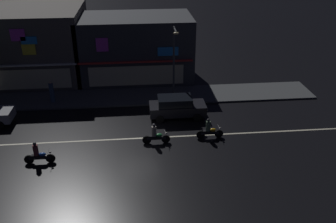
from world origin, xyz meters
name	(u,v)px	position (x,y,z in m)	size (l,w,h in m)	color
ground_plane	(140,138)	(0.00, 0.00, 0.00)	(140.00, 140.00, 0.00)	black
lane_divider_stripe	(140,138)	(0.00, 0.00, 0.01)	(29.16, 0.16, 0.01)	beige
sidewalk_far	(137,96)	(0.00, 6.96, 0.07)	(30.69, 3.65, 0.14)	#424447
storefront_left_block	(135,48)	(0.00, 11.83, 2.96)	(10.60, 6.26, 5.93)	#383A3F
storefront_center_block	(39,43)	(-9.21, 13.27, 3.28)	(8.56, 9.13, 6.56)	#56514C
streetlamp_mid	(174,57)	(3.10, 6.28, 3.78)	(0.44, 1.64, 6.06)	#47494C
pedestrian_on_sidewalk	(52,92)	(-7.05, 6.43, 1.00)	(0.37, 0.37, 1.85)	#334766
parked_car_near_kerb	(177,107)	(2.96, 3.01, 0.87)	(4.30, 1.98, 1.67)	black
motorcycle_lead	(38,154)	(-6.31, -2.39, 0.63)	(1.90, 0.60, 1.52)	black
motorcycle_following	(209,130)	(4.84, -0.39, 0.63)	(1.90, 0.60, 1.52)	black
motorcycle_opposite_lane	(155,135)	(1.07, -0.74, 0.63)	(1.90, 0.60, 1.52)	black
traffic_cone	(202,104)	(5.20, 4.52, 0.28)	(0.36, 0.36, 0.55)	orange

